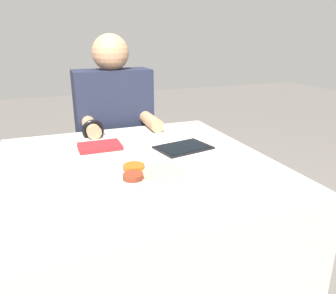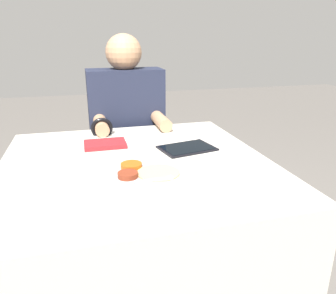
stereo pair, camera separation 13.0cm
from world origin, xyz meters
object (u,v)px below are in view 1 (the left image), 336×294
thali_tray (148,174)px  tablet_device (183,148)px  red_notebook (100,147)px  person_diner (116,146)px

thali_tray → tablet_device: 0.34m
thali_tray → red_notebook: size_ratio=1.49×
thali_tray → person_diner: person_diner is taller
thali_tray → person_diner: (0.05, 0.83, -0.16)m
person_diner → tablet_device: bearing=-72.4°
tablet_device → person_diner: 0.64m
thali_tray → red_notebook: thali_tray is taller
red_notebook → tablet_device: 0.38m
red_notebook → person_diner: bearing=70.2°
thali_tray → person_diner: 0.85m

